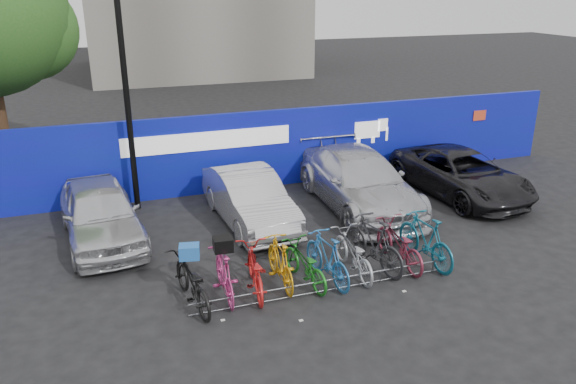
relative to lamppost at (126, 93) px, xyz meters
name	(u,v)px	position (x,y,z in m)	size (l,w,h in m)	color
ground	(313,279)	(3.20, -5.40, -3.27)	(100.00, 100.00, 0.00)	black
hoarding	(241,151)	(3.21, 0.60, -2.07)	(22.00, 0.18, 2.40)	#0A1D93
lamppost	(126,93)	(0.00, 0.00, 0.00)	(0.25, 0.50, 6.11)	black
bike_rack	(324,286)	(3.20, -6.00, -3.11)	(5.60, 0.03, 0.30)	#595B60
car_0	(101,213)	(-0.99, -1.86, -2.54)	(1.74, 4.32, 1.47)	silver
car_1	(249,198)	(2.73, -2.01, -2.58)	(1.47, 4.22, 1.39)	#BBBBC0
car_2	(359,180)	(5.96, -1.91, -2.49)	(2.19, 5.39, 1.57)	silver
car_3	(461,173)	(9.26, -2.05, -2.60)	(2.23, 4.83, 1.34)	black
bike_0	(191,282)	(0.56, -5.56, -2.75)	(0.69, 1.97, 1.03)	black
bike_1	(224,274)	(1.25, -5.45, -2.75)	(0.49, 1.72, 1.04)	#C5347A
bike_2	(255,270)	(1.88, -5.46, -2.79)	(0.64, 1.84, 0.97)	red
bike_3	(280,262)	(2.47, -5.35, -2.75)	(0.49, 1.72, 1.03)	orange
bike_4	(305,264)	(2.96, -5.49, -2.82)	(0.60, 1.72, 0.90)	#1A741D
bike_5	(327,258)	(3.45, -5.55, -2.73)	(0.51, 1.82, 1.09)	#256AB2
bike_6	(353,254)	(4.11, -5.44, -2.79)	(0.64, 1.84, 0.97)	#9C9EA4
bike_7	(373,243)	(4.65, -5.35, -2.66)	(0.57, 2.02, 1.21)	#2A2A2D
bike_8	(399,244)	(5.27, -5.39, -2.77)	(0.66, 1.91, 1.00)	maroon
bike_9	(426,239)	(5.87, -5.52, -2.68)	(0.55, 1.96, 1.18)	#13607A
cargo_crate	(189,252)	(0.56, -5.56, -2.10)	(0.38, 0.29, 0.27)	#205DB1
cargo_topcase	(223,244)	(1.25, -5.45, -2.10)	(0.37, 0.33, 0.28)	black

